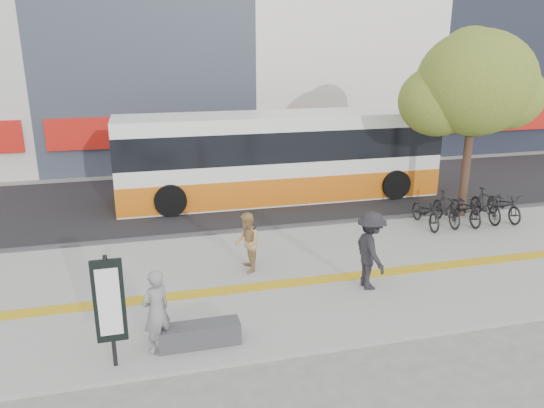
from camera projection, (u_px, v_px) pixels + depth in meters
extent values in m
plane|color=#62625E|center=(306.00, 304.00, 11.98)|extent=(120.00, 120.00, 0.00)
cube|color=gray|center=(288.00, 276.00, 13.36)|extent=(40.00, 7.00, 0.08)
cube|color=gold|center=(294.00, 283.00, 12.88)|extent=(40.00, 0.45, 0.01)
cube|color=black|center=(236.00, 197.00, 20.30)|extent=(40.00, 8.00, 0.06)
cube|color=#363638|center=(258.00, 230.00, 16.59)|extent=(40.00, 0.25, 0.14)
cube|color=red|center=(256.00, 127.00, 24.87)|extent=(19.00, 0.50, 1.40)
cube|color=#363638|center=(200.00, 334.00, 10.16)|extent=(1.60, 0.45, 0.45)
cylinder|color=black|center=(110.00, 312.00, 9.25)|extent=(0.08, 0.08, 2.20)
cube|color=black|center=(109.00, 301.00, 9.18)|extent=(0.55, 0.08, 1.60)
cube|color=white|center=(109.00, 302.00, 9.14)|extent=(0.40, 0.02, 1.30)
cylinder|color=#382319|center=(466.00, 171.00, 17.54)|extent=(0.28, 0.28, 3.20)
ellipsoid|color=#486A23|center=(476.00, 83.00, 16.68)|extent=(3.80, 3.80, 3.42)
ellipsoid|color=#486A23|center=(438.00, 101.00, 17.08)|extent=(2.60, 2.60, 2.34)
ellipsoid|color=#486A23|center=(506.00, 96.00, 16.64)|extent=(2.40, 2.40, 2.16)
ellipsoid|color=#486A23|center=(471.00, 57.00, 17.25)|extent=(2.20, 2.20, 1.98)
cube|color=white|center=(280.00, 156.00, 19.74)|extent=(12.24, 2.55, 3.26)
cube|color=#C96011|center=(280.00, 183.00, 20.06)|extent=(12.26, 2.57, 1.02)
cube|color=black|center=(280.00, 142.00, 19.58)|extent=(12.26, 2.57, 1.12)
cylinder|color=black|center=(170.00, 200.00, 17.87)|extent=(1.12, 0.36, 1.12)
cylinder|color=black|center=(166.00, 182.00, 20.23)|extent=(1.12, 0.36, 1.12)
cylinder|color=black|center=(395.00, 184.00, 19.89)|extent=(1.12, 0.36, 1.12)
cylinder|color=black|center=(368.00, 170.00, 22.26)|extent=(1.12, 0.36, 1.12)
imported|color=black|center=(426.00, 212.00, 16.79)|extent=(0.78, 1.91, 0.98)
imported|color=black|center=(446.00, 208.00, 16.95)|extent=(0.64, 1.84, 1.09)
imported|color=black|center=(466.00, 208.00, 17.14)|extent=(0.78, 1.91, 0.98)
imported|color=black|center=(486.00, 205.00, 17.30)|extent=(0.64, 1.84, 1.09)
imported|color=black|center=(504.00, 205.00, 17.49)|extent=(0.78, 1.91, 0.98)
imported|color=black|center=(156.00, 311.00, 9.79)|extent=(0.74, 0.68, 1.69)
imported|color=#A6814F|center=(247.00, 242.00, 13.35)|extent=(0.66, 0.82, 1.59)
imported|color=black|center=(370.00, 250.00, 12.38)|extent=(0.72, 1.25, 1.94)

